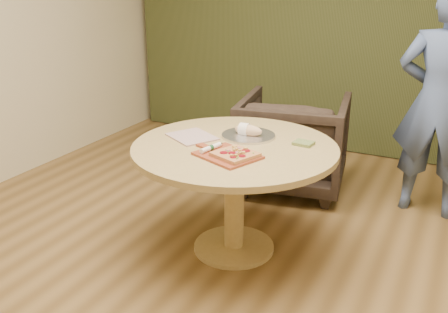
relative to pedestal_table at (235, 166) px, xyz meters
name	(u,v)px	position (x,y,z in m)	size (l,w,h in m)	color
room_shell	(213,56)	(0.14, -0.55, 0.79)	(5.04, 6.04, 2.84)	olive
curtain	(353,13)	(0.14, 2.35, 0.79)	(4.80, 0.14, 2.78)	#2D3418
pedestal_table	(235,166)	(0.00, 0.00, 0.00)	(1.31, 1.31, 0.75)	tan
pizza_paddle	(226,155)	(0.04, -0.20, 0.15)	(0.47, 0.39, 0.01)	#9B4427
flatbread_pizza	(235,154)	(0.11, -0.21, 0.17)	(0.29, 0.29, 0.04)	tan
cutlery_roll	(211,148)	(-0.07, -0.19, 0.17)	(0.07, 0.20, 0.03)	white
newspaper	(192,137)	(-0.32, 0.01, 0.15)	(0.30, 0.25, 0.01)	silver
serving_tray	(248,135)	(0.01, 0.20, 0.15)	(0.36, 0.36, 0.02)	silver
bread_roll	(247,130)	(0.00, 0.20, 0.18)	(0.19, 0.09, 0.09)	#E6BF8C
green_packet	(304,143)	(0.39, 0.21, 0.15)	(0.12, 0.10, 0.02)	#51642D
armchair	(293,138)	(-0.01, 1.18, -0.16)	(0.87, 0.81, 0.90)	black
person_standing	(440,103)	(1.09, 1.22, 0.27)	(0.64, 0.42, 1.75)	#475C89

